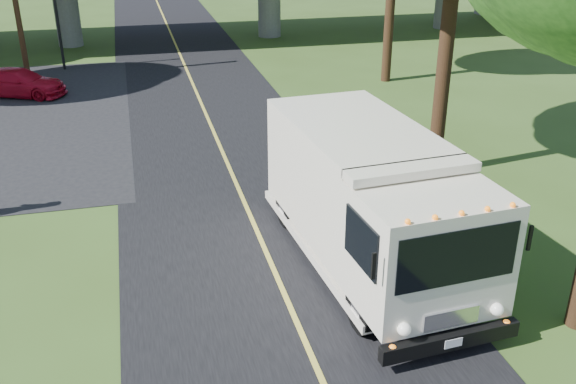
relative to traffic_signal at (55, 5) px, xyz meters
name	(u,v)px	position (x,y,z in m)	size (l,w,h in m)	color
road	(234,179)	(6.00, -16.00, -3.19)	(7.00, 90.00, 0.02)	black
lane_line	(234,179)	(6.00, -16.00, -3.17)	(0.12, 90.00, 0.01)	gold
traffic_signal	(55,5)	(0.00, 0.00, 0.00)	(0.18, 0.22, 5.20)	black
step_van	(370,197)	(8.19, -21.70, -1.47)	(3.35, 7.78, 3.19)	silver
red_sedan	(19,83)	(-1.56, -4.55, -2.61)	(1.66, 4.09, 1.19)	#B80B20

